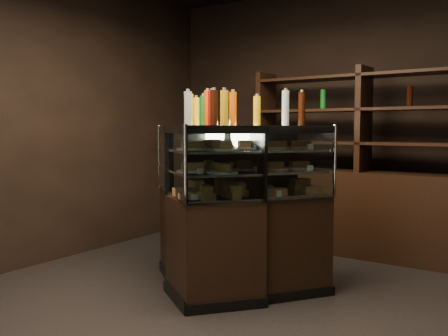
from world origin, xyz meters
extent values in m
plane|color=black|center=(0.00, 0.00, 0.00)|extent=(5.00, 5.00, 0.00)
cube|color=black|center=(0.00, 2.50, 1.50)|extent=(5.00, 0.02, 3.00)
cube|color=black|center=(-2.50, 0.00, 1.50)|extent=(0.02, 5.00, 3.00)
cube|color=black|center=(-0.31, 0.32, 0.40)|extent=(1.23, 1.36, 0.81)
cube|color=black|center=(-0.31, 0.32, 0.04)|extent=(1.26, 1.40, 0.08)
cube|color=black|center=(-0.31, 0.32, 1.34)|extent=(1.23, 1.36, 0.06)
cube|color=silver|center=(-0.31, 0.32, 0.82)|extent=(1.16, 1.29, 0.02)
cube|color=silver|center=(-0.31, 0.32, 1.00)|extent=(1.16, 1.29, 0.02)
cube|color=silver|center=(-0.31, 0.32, 1.18)|extent=(1.16, 1.29, 0.02)
cube|color=white|center=(-0.05, 0.13, 1.09)|extent=(0.74, 1.00, 0.57)
cylinder|color=silver|center=(0.30, 0.63, 1.09)|extent=(0.03, 0.03, 0.59)
cylinder|color=silver|center=(-0.42, -0.36, 1.09)|extent=(0.03, 0.03, 0.59)
cube|color=black|center=(-0.68, 0.28, 0.40)|extent=(1.33, 1.27, 0.81)
cube|color=black|center=(-0.68, 0.28, 0.04)|extent=(1.37, 1.31, 0.08)
cube|color=black|center=(-0.68, 0.28, 1.34)|extent=(1.33, 1.27, 0.06)
cube|color=silver|center=(-0.68, 0.28, 0.82)|extent=(1.26, 1.20, 0.02)
cube|color=silver|center=(-0.68, 0.28, 1.00)|extent=(1.26, 1.20, 0.02)
cube|color=silver|center=(-0.68, 0.28, 1.18)|extent=(1.26, 1.20, 0.02)
cube|color=white|center=(-0.89, 0.04, 1.09)|extent=(0.93, 0.82, 0.57)
cylinder|color=silver|center=(-0.42, -0.36, 1.09)|extent=(0.03, 0.03, 0.59)
cylinder|color=silver|center=(-1.35, 0.45, 1.09)|extent=(0.03, 0.03, 0.59)
cube|color=#B58640|center=(-0.59, -0.12, 0.85)|extent=(0.18, 0.20, 0.06)
cube|color=#B58640|center=(-0.38, 0.16, 0.85)|extent=(0.18, 0.20, 0.06)
cube|color=#B58640|center=(-0.18, 0.44, 0.85)|extent=(0.18, 0.20, 0.06)
cube|color=#B58640|center=(0.02, 0.72, 0.85)|extent=(0.18, 0.20, 0.06)
cylinder|color=white|center=(-0.58, -0.06, 1.02)|extent=(0.24, 0.24, 0.02)
cube|color=#B58640|center=(-0.58, -0.06, 1.06)|extent=(0.17, 0.19, 0.05)
cylinder|color=white|center=(-0.45, 0.13, 1.02)|extent=(0.24, 0.24, 0.02)
cube|color=#B58640|center=(-0.45, 0.13, 1.06)|extent=(0.17, 0.19, 0.05)
cylinder|color=white|center=(-0.31, 0.32, 1.02)|extent=(0.24, 0.24, 0.02)
cube|color=#B58640|center=(-0.31, 0.32, 1.06)|extent=(0.17, 0.19, 0.05)
cylinder|color=white|center=(-0.17, 0.51, 1.02)|extent=(0.24, 0.24, 0.02)
cube|color=#B58640|center=(-0.17, 0.51, 1.06)|extent=(0.17, 0.19, 0.05)
cylinder|color=white|center=(-0.03, 0.70, 1.02)|extent=(0.24, 0.24, 0.02)
cube|color=#B58640|center=(-0.03, 0.70, 1.06)|extent=(0.17, 0.19, 0.05)
cylinder|color=white|center=(-0.58, -0.06, 1.19)|extent=(0.24, 0.24, 0.02)
cube|color=#B58640|center=(-0.58, -0.06, 1.23)|extent=(0.17, 0.19, 0.05)
cylinder|color=white|center=(-0.45, 0.13, 1.19)|extent=(0.24, 0.24, 0.02)
cube|color=#B58640|center=(-0.45, 0.13, 1.23)|extent=(0.17, 0.19, 0.05)
cylinder|color=white|center=(-0.31, 0.32, 1.19)|extent=(0.24, 0.24, 0.02)
cube|color=#B58640|center=(-0.31, 0.32, 1.23)|extent=(0.17, 0.19, 0.05)
cylinder|color=white|center=(-0.17, 0.51, 1.19)|extent=(0.24, 0.24, 0.02)
cube|color=#B58640|center=(-0.17, 0.51, 1.23)|extent=(0.17, 0.19, 0.05)
cylinder|color=white|center=(-0.03, 0.70, 1.19)|extent=(0.24, 0.24, 0.02)
cube|color=#B58640|center=(-0.03, 0.70, 1.23)|extent=(0.17, 0.19, 0.05)
cube|color=#B58640|center=(-1.09, 0.59, 0.85)|extent=(0.19, 0.19, 0.06)
cube|color=#B58640|center=(-0.83, 0.37, 0.85)|extent=(0.19, 0.19, 0.06)
cube|color=#B58640|center=(-0.58, 0.14, 0.85)|extent=(0.19, 0.19, 0.06)
cube|color=#B58640|center=(-0.32, -0.09, 0.85)|extent=(0.19, 0.19, 0.06)
cylinder|color=white|center=(-1.04, 0.59, 1.02)|extent=(0.24, 0.24, 0.02)
cube|color=#B58640|center=(-1.04, 0.59, 1.06)|extent=(0.18, 0.18, 0.05)
cylinder|color=white|center=(-0.86, 0.43, 1.02)|extent=(0.24, 0.24, 0.02)
cube|color=#B58640|center=(-0.86, 0.43, 1.06)|extent=(0.18, 0.18, 0.05)
cylinder|color=white|center=(-0.68, 0.28, 1.02)|extent=(0.24, 0.24, 0.02)
cube|color=#B58640|center=(-0.68, 0.28, 1.06)|extent=(0.18, 0.18, 0.05)
cylinder|color=white|center=(-0.51, 0.12, 1.02)|extent=(0.24, 0.24, 0.02)
cube|color=#B58640|center=(-0.51, 0.12, 1.06)|extent=(0.18, 0.18, 0.05)
cylinder|color=white|center=(-0.33, -0.03, 1.02)|extent=(0.24, 0.24, 0.02)
cube|color=#B58640|center=(-0.33, -0.03, 1.06)|extent=(0.18, 0.18, 0.05)
cylinder|color=white|center=(-1.04, 0.59, 1.19)|extent=(0.24, 0.24, 0.02)
cube|color=#B58640|center=(-1.04, 0.59, 1.23)|extent=(0.18, 0.18, 0.05)
cylinder|color=white|center=(-0.86, 0.43, 1.19)|extent=(0.24, 0.24, 0.02)
cube|color=#B58640|center=(-0.86, 0.43, 1.23)|extent=(0.18, 0.18, 0.05)
cylinder|color=white|center=(-0.68, 0.28, 1.19)|extent=(0.24, 0.24, 0.02)
cube|color=#B58640|center=(-0.68, 0.28, 1.23)|extent=(0.18, 0.18, 0.05)
cylinder|color=white|center=(-0.51, 0.12, 1.19)|extent=(0.24, 0.24, 0.02)
cube|color=#B58640|center=(-0.51, 0.12, 1.23)|extent=(0.18, 0.18, 0.05)
cylinder|color=white|center=(-0.33, -0.03, 1.19)|extent=(0.24, 0.24, 0.02)
cube|color=#B58640|center=(-0.33, -0.03, 1.23)|extent=(0.18, 0.18, 0.05)
cylinder|color=#147223|center=(-0.61, -0.10, 1.51)|extent=(0.06, 0.06, 0.28)
cylinder|color=silver|center=(-0.61, -0.10, 1.66)|extent=(0.03, 0.03, 0.02)
cylinder|color=silver|center=(-0.49, 0.07, 1.51)|extent=(0.06, 0.06, 0.28)
cylinder|color=silver|center=(-0.49, 0.07, 1.66)|extent=(0.03, 0.03, 0.02)
cylinder|color=black|center=(-0.37, 0.24, 1.51)|extent=(0.06, 0.06, 0.28)
cylinder|color=silver|center=(-0.37, 0.24, 1.66)|extent=(0.03, 0.03, 0.02)
cylinder|color=#B20C0A|center=(-0.25, 0.40, 1.51)|extent=(0.06, 0.06, 0.28)
cylinder|color=silver|center=(-0.25, 0.40, 1.66)|extent=(0.03, 0.03, 0.02)
cylinder|color=yellow|center=(-0.12, 0.57, 1.51)|extent=(0.06, 0.06, 0.28)
cylinder|color=silver|center=(-0.12, 0.57, 1.66)|extent=(0.03, 0.03, 0.02)
cylinder|color=#0F38B2|center=(0.00, 0.74, 1.51)|extent=(0.06, 0.06, 0.28)
cylinder|color=silver|center=(0.00, 0.74, 1.66)|extent=(0.03, 0.03, 0.02)
cylinder|color=#147223|center=(-1.07, 0.62, 1.51)|extent=(0.06, 0.06, 0.28)
cylinder|color=silver|center=(-1.07, 0.62, 1.66)|extent=(0.03, 0.03, 0.02)
cylinder|color=silver|center=(-0.92, 0.48, 1.51)|extent=(0.06, 0.06, 0.28)
cylinder|color=silver|center=(-0.92, 0.48, 1.66)|extent=(0.03, 0.03, 0.02)
cylinder|color=black|center=(-0.76, 0.35, 1.51)|extent=(0.06, 0.06, 0.28)
cylinder|color=silver|center=(-0.76, 0.35, 1.66)|extent=(0.03, 0.03, 0.02)
cylinder|color=#B20C0A|center=(-0.61, 0.21, 1.51)|extent=(0.06, 0.06, 0.28)
cylinder|color=silver|center=(-0.61, 0.21, 1.66)|extent=(0.03, 0.03, 0.02)
cylinder|color=yellow|center=(-0.45, 0.07, 1.51)|extent=(0.06, 0.06, 0.28)
cylinder|color=silver|center=(-0.45, 0.07, 1.66)|extent=(0.03, 0.03, 0.02)
cylinder|color=#0F38B2|center=(-0.30, -0.06, 1.51)|extent=(0.06, 0.06, 0.28)
cylinder|color=silver|center=(-0.30, -0.06, 1.66)|extent=(0.03, 0.03, 0.02)
cube|color=black|center=(0.09, 2.05, 0.45)|extent=(2.46, 0.53, 0.90)
cube|color=black|center=(-1.10, 2.10, 1.45)|extent=(0.08, 0.38, 1.10)
cube|color=black|center=(0.09, 2.05, 1.45)|extent=(0.08, 0.38, 1.10)
cube|color=black|center=(0.09, 2.05, 1.20)|extent=(2.41, 0.48, 0.03)
cube|color=black|center=(0.09, 2.05, 1.55)|extent=(2.41, 0.48, 0.03)
cube|color=black|center=(0.09, 2.05, 1.90)|extent=(2.41, 0.48, 0.03)
cylinder|color=#147223|center=(-0.84, 2.09, 1.32)|extent=(0.06, 0.06, 0.22)
cylinder|color=silver|center=(-0.38, 2.07, 1.32)|extent=(0.06, 0.06, 0.22)
cylinder|color=black|center=(0.09, 2.05, 1.32)|extent=(0.06, 0.06, 0.22)
cylinder|color=#B20C0A|center=(0.55, 2.03, 1.32)|extent=(0.06, 0.06, 0.22)
camera|label=1|loc=(1.71, -3.16, 1.35)|focal=40.00mm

